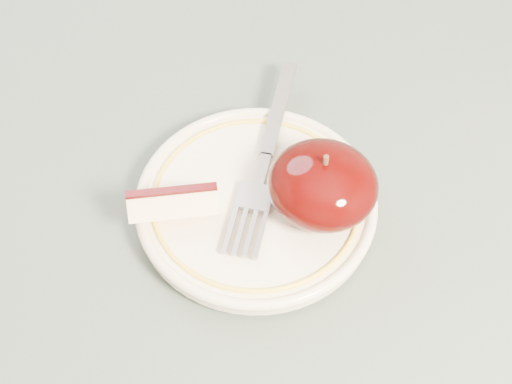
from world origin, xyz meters
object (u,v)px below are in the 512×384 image
(plate, at_px, (256,202))
(apple_half, at_px, (323,185))
(table, at_px, (277,378))
(fork, at_px, (266,157))

(plate, distance_m, apple_half, 0.06)
(table, bearing_deg, apple_half, 89.58)
(table, height_order, fork, fork)
(apple_half, bearing_deg, plate, -167.51)
(table, xyz_separation_m, fork, (-0.05, 0.13, 0.11))
(plate, bearing_deg, table, -63.07)
(table, height_order, plate, plate)
(table, relative_size, plate, 4.75)
(plate, xyz_separation_m, apple_half, (0.05, 0.01, 0.03))
(plate, bearing_deg, fork, 96.28)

